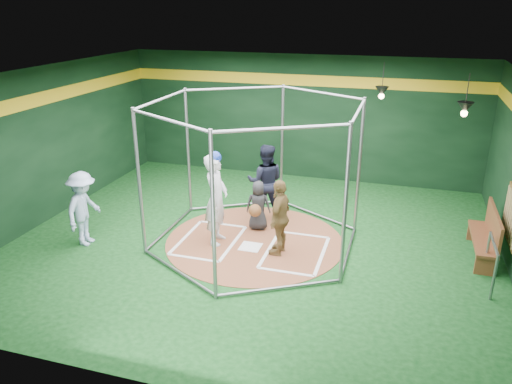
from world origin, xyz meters
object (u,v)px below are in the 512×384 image
(batter_figure, at_px, (216,198))
(umpire, at_px, (265,182))
(visitor_leopard, at_px, (280,217))
(dugout_bench, at_px, (488,234))

(batter_figure, distance_m, umpire, 1.69)
(batter_figure, relative_size, umpire, 1.13)
(visitor_leopard, distance_m, umpire, 1.84)
(batter_figure, height_order, dugout_bench, batter_figure)
(dugout_bench, bearing_deg, visitor_leopard, -165.49)
(batter_figure, bearing_deg, umpire, 68.54)
(visitor_leopard, relative_size, dugout_bench, 0.92)
(visitor_leopard, bearing_deg, dugout_bench, 109.70)
(dugout_bench, bearing_deg, umpire, 172.47)
(umpire, xyz_separation_m, dugout_bench, (4.76, -0.63, -0.39))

